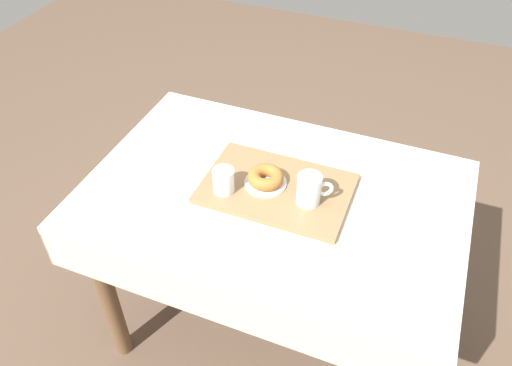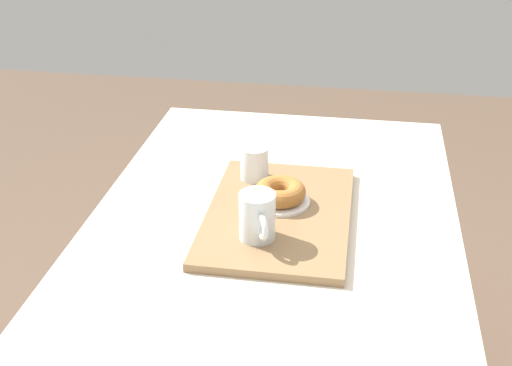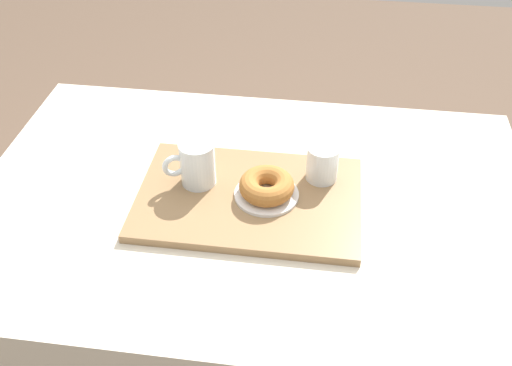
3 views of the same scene
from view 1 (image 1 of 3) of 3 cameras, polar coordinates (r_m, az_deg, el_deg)
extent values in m
plane|color=brown|center=(2.22, 1.50, -15.65)|extent=(6.00, 6.00, 0.00)
cube|color=beige|center=(1.63, 1.97, -1.43)|extent=(1.20, 0.81, 0.03)
cube|color=beige|center=(1.46, -3.73, -14.00)|extent=(1.20, 0.01, 0.14)
cube|color=beige|center=(1.98, 5.93, 4.23)|extent=(1.20, 0.01, 0.14)
cube|color=beige|center=(1.92, -15.07, 1.33)|extent=(0.01, 0.81, 0.14)
cube|color=beige|center=(1.66, 21.83, -8.71)|extent=(0.01, 0.81, 0.14)
cylinder|color=brown|center=(1.93, -16.32, -11.74)|extent=(0.06, 0.06, 0.74)
cylinder|color=brown|center=(2.26, -7.64, -0.13)|extent=(0.06, 0.06, 0.74)
cylinder|color=brown|center=(2.08, 18.13, -7.09)|extent=(0.06, 0.06, 0.74)
cube|color=olive|center=(1.62, 2.32, -0.60)|extent=(0.47, 0.31, 0.02)
cylinder|color=white|center=(1.54, 5.94, -0.71)|extent=(0.07, 0.07, 0.10)
cylinder|color=#B27523|center=(1.54, 5.91, -0.98)|extent=(0.06, 0.06, 0.07)
torus|color=white|center=(1.54, 7.76, -0.57)|extent=(0.05, 0.03, 0.05)
cylinder|color=white|center=(1.58, -3.64, 0.28)|extent=(0.07, 0.07, 0.08)
cylinder|color=silver|center=(1.59, -3.62, -0.09)|extent=(0.06, 0.06, 0.05)
cylinder|color=white|center=(1.62, 1.07, 0.01)|extent=(0.13, 0.13, 0.01)
torus|color=#A3662D|center=(1.60, 1.08, 0.65)|extent=(0.12, 0.12, 0.04)
camera|label=2|loc=(1.61, 56.21, 11.70)|focal=47.54mm
camera|label=3|loc=(2.12, 8.86, 33.75)|focal=40.56mm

